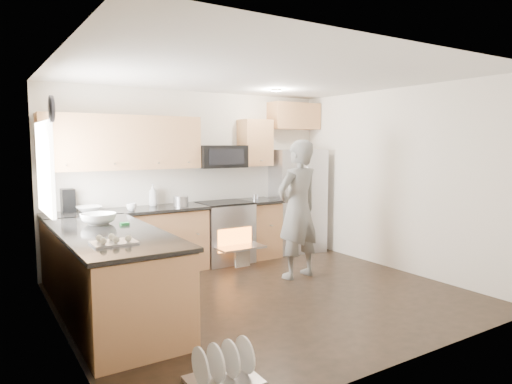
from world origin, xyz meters
TOP-DOWN VIEW (x-y plane):
  - ground at (0.00, 0.00)m, footprint 4.50×4.50m
  - room_shell at (-0.04, 0.02)m, footprint 4.54×4.04m
  - back_cabinet_run at (-0.59, 1.75)m, footprint 4.45×0.64m
  - peninsula at (-1.75, 0.25)m, footprint 0.96×2.36m
  - stove_range at (0.35, 1.69)m, footprint 0.76×0.97m
  - refrigerator at (1.74, 1.70)m, footprint 0.94×0.79m
  - person at (0.79, 0.43)m, footprint 0.73×0.53m
  - dish_rack at (-1.39, -1.49)m, footprint 0.53×0.43m

SIDE VIEW (x-z plane):
  - ground at x=0.00m, z-range 0.00..0.00m
  - dish_rack at x=-1.39m, z-range -0.08..0.25m
  - peninsula at x=-1.75m, z-range -0.06..0.99m
  - stove_range at x=0.35m, z-range -0.22..1.57m
  - refrigerator at x=1.74m, z-range 0.00..1.72m
  - person at x=0.79m, z-range 0.00..1.86m
  - back_cabinet_run at x=-0.59m, z-range -0.29..2.21m
  - room_shell at x=-0.04m, z-range 0.36..2.98m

